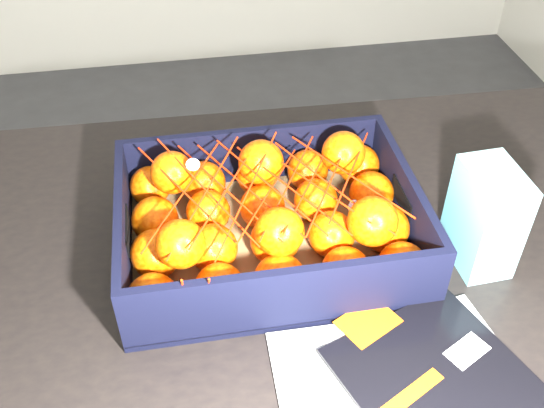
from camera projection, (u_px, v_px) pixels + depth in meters
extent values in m
plane|color=#333335|center=(157.00, 388.00, 1.62)|extent=(3.50, 3.50, 0.00)
cube|color=black|center=(330.00, 259.00, 0.96)|extent=(1.22, 0.83, 0.04)
cylinder|color=black|center=(41.00, 295.00, 1.39)|extent=(0.06, 0.06, 0.71)
cylinder|color=black|center=(505.00, 236.00, 1.53)|extent=(0.06, 0.06, 0.71)
cube|color=silver|center=(451.00, 404.00, 0.74)|extent=(0.25, 0.31, 0.01)
cube|color=black|center=(457.00, 400.00, 0.73)|extent=(0.29, 0.33, 0.01)
cube|color=#FF600D|center=(368.00, 322.00, 0.82)|extent=(0.09, 0.08, 0.00)
cube|color=white|center=(467.00, 351.00, 0.78)|extent=(0.06, 0.05, 0.00)
cube|color=#FF600D|center=(410.00, 395.00, 0.74)|extent=(0.10, 0.06, 0.00)
cube|color=olive|center=(269.00, 243.00, 0.95)|extent=(0.43, 0.32, 0.01)
cube|color=black|center=(253.00, 157.00, 1.03)|extent=(0.43, 0.01, 0.11)
cube|color=black|center=(289.00, 300.00, 0.80)|extent=(0.43, 0.01, 0.11)
cube|color=black|center=(124.00, 236.00, 0.89)|extent=(0.01, 0.30, 0.11)
cube|color=black|center=(405.00, 203.00, 0.94)|extent=(0.01, 0.30, 0.11)
sphere|color=#EE5005|center=(153.00, 299.00, 0.81)|extent=(0.07, 0.07, 0.07)
sphere|color=#EE5005|center=(156.00, 254.00, 0.87)|extent=(0.07, 0.07, 0.07)
sphere|color=#EE5005|center=(155.00, 220.00, 0.92)|extent=(0.07, 0.07, 0.07)
sphere|color=#EE5005|center=(150.00, 186.00, 0.98)|extent=(0.06, 0.06, 0.06)
sphere|color=#EE5005|center=(220.00, 288.00, 0.82)|extent=(0.07, 0.07, 0.07)
sphere|color=#EE5005|center=(213.00, 248.00, 0.88)|extent=(0.07, 0.07, 0.07)
sphere|color=#EE5005|center=(208.00, 212.00, 0.94)|extent=(0.07, 0.07, 0.07)
sphere|color=#EE5005|center=(204.00, 183.00, 0.99)|extent=(0.07, 0.07, 0.07)
sphere|color=#EE5005|center=(280.00, 280.00, 0.84)|extent=(0.07, 0.07, 0.07)
sphere|color=#EE5005|center=(275.00, 240.00, 0.89)|extent=(0.07, 0.07, 0.07)
sphere|color=#EE5005|center=(262.00, 207.00, 0.95)|extent=(0.07, 0.07, 0.07)
sphere|color=#EE5005|center=(257.00, 175.00, 1.00)|extent=(0.06, 0.06, 0.06)
sphere|color=#EE5005|center=(346.00, 271.00, 0.85)|extent=(0.07, 0.07, 0.07)
sphere|color=#EE5005|center=(332.00, 234.00, 0.90)|extent=(0.07, 0.07, 0.07)
sphere|color=#EE5005|center=(316.00, 200.00, 0.96)|extent=(0.07, 0.07, 0.07)
sphere|color=#EE5005|center=(308.00, 170.00, 1.01)|extent=(0.07, 0.07, 0.07)
sphere|color=#EE5005|center=(402.00, 267.00, 0.85)|extent=(0.07, 0.07, 0.07)
sphere|color=#EE5005|center=(385.00, 229.00, 0.91)|extent=(0.07, 0.07, 0.07)
sphere|color=#EE5005|center=(371.00, 194.00, 0.97)|extent=(0.07, 0.07, 0.07)
sphere|color=#EE5005|center=(359.00, 165.00, 1.02)|extent=(0.07, 0.07, 0.07)
sphere|color=#EE5005|center=(181.00, 244.00, 0.81)|extent=(0.07, 0.07, 0.07)
sphere|color=#EE5005|center=(172.00, 173.00, 0.92)|extent=(0.06, 0.06, 0.06)
sphere|color=#EE5005|center=(279.00, 232.00, 0.83)|extent=(0.07, 0.07, 0.07)
sphere|color=#EE5005|center=(261.00, 162.00, 0.94)|extent=(0.07, 0.07, 0.07)
sphere|color=#EE5005|center=(373.00, 221.00, 0.84)|extent=(0.07, 0.07, 0.07)
sphere|color=#EE5005|center=(343.00, 153.00, 0.96)|extent=(0.07, 0.07, 0.07)
cylinder|color=red|center=(183.00, 192.00, 0.86)|extent=(0.12, 0.22, 0.01)
cylinder|color=red|center=(205.00, 189.00, 0.86)|extent=(0.12, 0.22, 0.03)
cylinder|color=red|center=(226.00, 190.00, 0.86)|extent=(0.12, 0.22, 0.01)
cylinder|color=red|center=(247.00, 188.00, 0.88)|extent=(0.12, 0.22, 0.00)
cylinder|color=red|center=(268.00, 184.00, 0.87)|extent=(0.12, 0.22, 0.01)
cylinder|color=red|center=(290.00, 188.00, 0.87)|extent=(0.12, 0.22, 0.01)
cylinder|color=red|center=(308.00, 180.00, 0.89)|extent=(0.12, 0.22, 0.02)
cylinder|color=red|center=(331.00, 185.00, 0.88)|extent=(0.12, 0.22, 0.01)
cylinder|color=red|center=(349.00, 174.00, 0.89)|extent=(0.12, 0.22, 0.01)
cylinder|color=red|center=(184.00, 193.00, 0.86)|extent=(0.12, 0.22, 0.01)
cylinder|color=red|center=(205.00, 193.00, 0.86)|extent=(0.12, 0.22, 0.02)
cylinder|color=red|center=(227.00, 190.00, 0.86)|extent=(0.12, 0.22, 0.01)
cylinder|color=red|center=(248.00, 191.00, 0.86)|extent=(0.12, 0.22, 0.04)
cylinder|color=red|center=(269.00, 191.00, 0.87)|extent=(0.12, 0.22, 0.03)
cylinder|color=red|center=(289.00, 184.00, 0.88)|extent=(0.12, 0.22, 0.01)
cylinder|color=red|center=(309.00, 184.00, 0.88)|extent=(0.12, 0.22, 0.03)
cylinder|color=red|center=(330.00, 182.00, 0.88)|extent=(0.12, 0.22, 0.02)
cylinder|color=red|center=(350.00, 174.00, 0.88)|extent=(0.12, 0.22, 0.03)
cylinder|color=red|center=(184.00, 294.00, 0.77)|extent=(0.00, 0.03, 0.09)
cylinder|color=red|center=(208.00, 291.00, 0.78)|extent=(0.01, 0.04, 0.08)
cube|color=silver|center=(485.00, 218.00, 0.88)|extent=(0.08, 0.11, 0.16)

